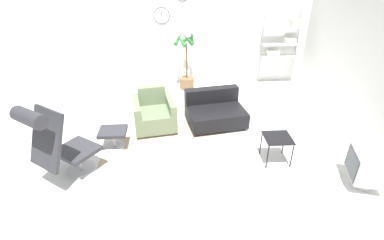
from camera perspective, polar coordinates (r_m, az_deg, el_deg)
The scene contains 11 objects.
ground_plane at distance 5.26m, azimuth -2.96°, elevation -6.03°, with size 12.00×12.00×0.00m, color silver.
wall_back at distance 7.71m, azimuth -3.61°, elevation 16.99°, with size 12.00×0.09×2.80m.
round_rug at distance 5.04m, azimuth -3.16°, elevation -7.77°, with size 2.55×2.55×0.01m.
lounge_chair at distance 4.63m, azimuth -24.88°, elevation -3.25°, with size 0.99×1.08×1.31m.
ottoman at distance 5.41m, azimuth -14.79°, elevation -2.69°, with size 0.47×0.40×0.35m.
armchair_red at distance 5.87m, azimuth -7.26°, elevation 1.13°, with size 0.90×0.91×0.77m.
couch_low at distance 6.03m, azimuth 4.39°, elevation 1.49°, with size 1.23×1.02×0.65m.
side_table at distance 5.02m, azimuth 15.98°, elevation -3.64°, with size 0.43×0.43×0.45m.
crt_television at distance 5.07m, azimuth 30.36°, elevation -7.75°, with size 0.56×0.65×0.57m.
potted_plant at distance 7.51m, azimuth -1.07°, elevation 9.85°, with size 0.58×0.59×1.50m.
shelf_unit at distance 7.99m, azimuth 17.11°, elevation 14.34°, with size 0.95×0.28×2.09m.
Camera 1 is at (0.01, -4.29, 3.04)m, focal length 28.00 mm.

